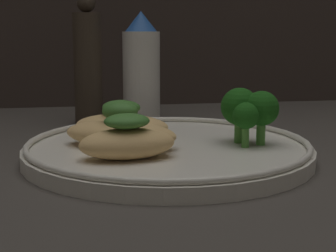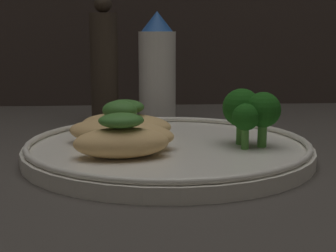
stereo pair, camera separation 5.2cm
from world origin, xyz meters
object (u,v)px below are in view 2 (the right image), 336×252
at_px(plate, 168,149).
at_px(broccoli_bunch, 250,111).
at_px(sauce_bottle, 155,70).
at_px(pepper_grinder, 104,64).

distance_m(plate, broccoli_bunch, 0.09).
xyz_separation_m(plate, broccoli_bunch, (0.08, -0.01, 0.04)).
xyz_separation_m(broccoli_bunch, sauce_bottle, (-0.09, 0.23, 0.03)).
bearing_deg(broccoli_bunch, plate, 174.91).
relative_size(plate, broccoli_bunch, 4.95).
bearing_deg(pepper_grinder, broccoli_bunch, -55.76).
xyz_separation_m(sauce_bottle, pepper_grinder, (-0.07, 0.00, 0.01)).
bearing_deg(plate, broccoli_bunch, -5.09).
bearing_deg(plate, sauce_bottle, 90.87).
relative_size(plate, sauce_bottle, 1.87).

